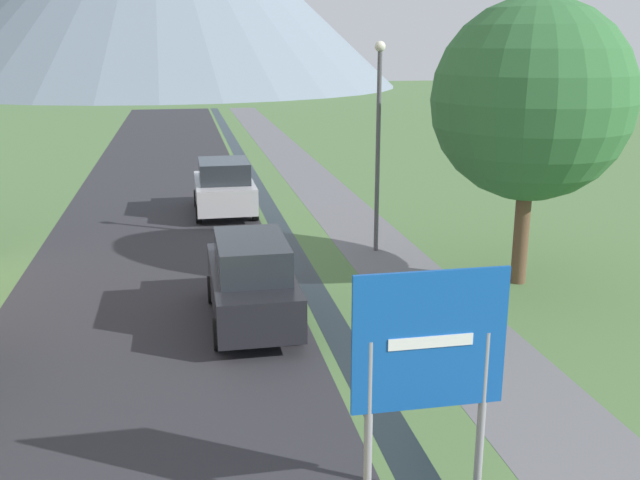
{
  "coord_description": "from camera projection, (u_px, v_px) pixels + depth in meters",
  "views": [
    {
      "loc": [
        -1.64,
        -3.07,
        5.58
      ],
      "look_at": [
        0.89,
        10.0,
        1.87
      ],
      "focal_mm": 40.0,
      "sensor_mm": 36.0,
      "label": 1
    }
  ],
  "objects": [
    {
      "name": "road",
      "position": [
        165.0,
        168.0,
        32.62
      ],
      "size": [
        6.4,
        60.0,
        0.01
      ],
      "color": "#2D2D33",
      "rests_on": "ground_plane"
    },
    {
      "name": "tree_by_path",
      "position": [
        532.0,
        100.0,
        15.97
      ],
      "size": [
        4.53,
        4.53,
        6.58
      ],
      "color": "brown",
      "rests_on": "ground_plane"
    },
    {
      "name": "road_sign",
      "position": [
        429.0,
        361.0,
        8.22
      ],
      "size": [
        1.84,
        0.11,
        3.12
      ],
      "color": "gray",
      "rests_on": "ground_plane"
    },
    {
      "name": "footpath",
      "position": [
        296.0,
        164.0,
        33.73
      ],
      "size": [
        2.2,
        60.0,
        0.01
      ],
      "color": "slate",
      "rests_on": "ground_plane"
    },
    {
      "name": "parked_car_near",
      "position": [
        251.0,
        280.0,
        14.45
      ],
      "size": [
        1.71,
        4.1,
        1.82
      ],
      "color": "black",
      "rests_on": "ground_plane"
    },
    {
      "name": "streetlamp",
      "position": [
        378.0,
        131.0,
        18.85
      ],
      "size": [
        0.28,
        0.28,
        5.6
      ],
      "color": "#515156",
      "rests_on": "ground_plane"
    },
    {
      "name": "ground_plane",
      "position": [
        236.0,
        216.0,
        23.62
      ],
      "size": [
        160.0,
        160.0,
        0.0
      ],
      "primitive_type": "plane",
      "color": "#517542"
    },
    {
      "name": "drainage_channel",
      "position": [
        245.0,
        165.0,
        33.29
      ],
      "size": [
        0.6,
        60.0,
        0.0
      ],
      "color": "black",
      "rests_on": "ground_plane"
    },
    {
      "name": "parked_car_far",
      "position": [
        224.0,
        187.0,
        23.7
      ],
      "size": [
        1.99,
        3.8,
        1.82
      ],
      "color": "#B2B2B7",
      "rests_on": "ground_plane"
    }
  ]
}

